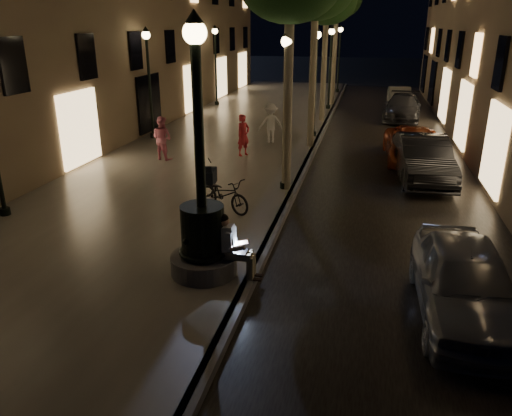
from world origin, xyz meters
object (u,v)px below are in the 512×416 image
(car_front, at_px, (465,281))
(pedestrian_red, at_px, (243,135))
(seated_man_laptop, at_px, (232,244))
(pedestrian_white, at_px, (271,123))
(lamp_curb_b, at_px, (316,68))
(car_rear, at_px, (403,107))
(lamp_left_b, at_px, (148,69))
(car_fifth, at_px, (399,97))
(car_third, at_px, (415,146))
(lamp_left_c, at_px, (216,55))
(car_second, at_px, (423,159))
(tree_third, at_px, (327,1))
(lamp_curb_c, at_px, (331,57))
(fountain_lamppost, at_px, (203,228))
(stroller, at_px, (208,177))
(pedestrian_pink, at_px, (162,138))
(lamp_curb_d, at_px, (339,50))
(bicycle, at_px, (224,194))
(lamp_curb_a, at_px, (286,91))
(tree_far, at_px, (337,0))

(car_front, bearing_deg, pedestrian_red, 122.44)
(seated_man_laptop, height_order, pedestrian_white, pedestrian_white)
(lamp_curb_b, xyz_separation_m, car_rear, (4.30, 6.34, -2.55))
(lamp_left_b, distance_m, car_fifth, 17.29)
(lamp_left_b, relative_size, car_third, 1.04)
(lamp_left_c, distance_m, car_second, 17.88)
(tree_third, height_order, lamp_curb_c, tree_third)
(seated_man_laptop, relative_size, car_rear, 0.29)
(fountain_lamppost, distance_m, tree_third, 18.68)
(stroller, distance_m, pedestrian_white, 7.41)
(fountain_lamppost, distance_m, car_third, 12.10)
(pedestrian_pink, bearing_deg, lamp_curb_d, -86.24)
(pedestrian_white, bearing_deg, lamp_left_b, -21.46)
(lamp_curb_b, bearing_deg, pedestrian_white, -134.38)
(lamp_curb_b, relative_size, car_fifth, 1.26)
(seated_man_laptop, bearing_deg, stroller, 113.25)
(stroller, relative_size, pedestrian_white, 0.65)
(car_third, distance_m, car_fifth, 13.73)
(car_front, bearing_deg, bicycle, 144.53)
(lamp_curb_a, height_order, car_rear, lamp_curb_a)
(car_second, bearing_deg, tree_far, 100.90)
(fountain_lamppost, xyz_separation_m, pedestrian_pink, (-4.46, 8.50, -0.18))
(lamp_curb_a, height_order, pedestrian_red, lamp_curb_a)
(fountain_lamppost, xyz_separation_m, lamp_curb_c, (0.70, 22.00, 2.02))
(lamp_curb_c, bearing_deg, car_second, -71.95)
(seated_man_laptop, bearing_deg, pedestrian_red, 102.67)
(lamp_left_c, bearing_deg, fountain_lamppost, -73.78)
(lamp_curb_c, xyz_separation_m, car_front, (4.40, -22.21, -2.52))
(lamp_curb_b, bearing_deg, lamp_curb_a, -90.00)
(tree_third, height_order, lamp_left_b, tree_third)
(lamp_left_c, distance_m, car_front, 25.14)
(lamp_curb_c, relative_size, bicycle, 2.63)
(fountain_lamppost, height_order, car_front, fountain_lamppost)
(lamp_left_b, relative_size, pedestrian_pink, 2.90)
(lamp_curb_a, relative_size, lamp_curb_d, 1.00)
(fountain_lamppost, height_order, pedestrian_white, fountain_lamppost)
(car_front, relative_size, pedestrian_pink, 2.52)
(pedestrian_white, bearing_deg, lamp_curb_c, -124.22)
(stroller, bearing_deg, tree_third, 73.21)
(seated_man_laptop, distance_m, lamp_left_b, 14.09)
(car_second, distance_m, car_rear, 11.81)
(lamp_curb_d, relative_size, car_front, 1.15)
(tree_third, xyz_separation_m, car_fifth, (4.30, 6.73, -5.51))
(pedestrian_red, xyz_separation_m, pedestrian_pink, (-2.87, -1.27, 0.02))
(car_front, height_order, pedestrian_white, pedestrian_white)
(lamp_curb_b, bearing_deg, car_rear, 55.86)
(pedestrian_white, bearing_deg, car_second, 123.97)
(lamp_curb_b, height_order, lamp_left_b, same)
(lamp_curb_b, bearing_deg, pedestrian_red, -118.38)
(lamp_curb_c, xyz_separation_m, car_second, (4.39, -13.47, -2.48))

